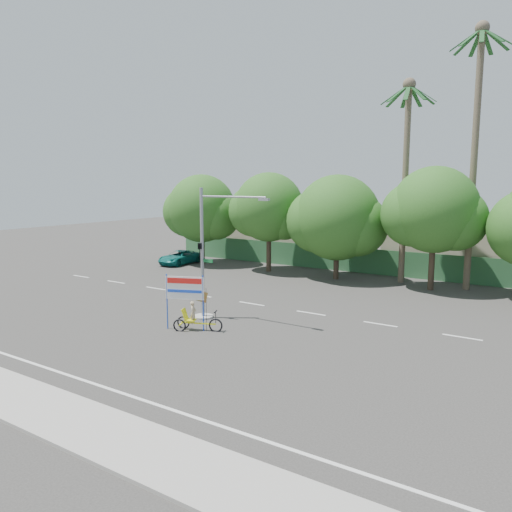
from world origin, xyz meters
The scene contains 14 objects.
ground centered at (0.00, 0.00, 0.00)m, with size 120.00×120.00×0.00m, color #33302D.
sidewalk_near centered at (0.00, -7.50, 0.06)m, with size 50.00×2.40×0.12m, color gray.
fence centered at (0.00, 21.50, 1.00)m, with size 38.00×0.08×2.00m, color #336B3D.
building_left centered at (-10.00, 26.00, 2.00)m, with size 12.00×8.00×4.00m, color #BCAD95.
building_right centered at (8.00, 26.00, 1.80)m, with size 14.00×8.00×3.60m, color #BCAD95.
tree_far_left centered at (-14.05, 18.00, 4.76)m, with size 7.14×6.00×7.96m.
tree_left centered at (-7.05, 18.00, 5.06)m, with size 6.66×5.60×8.07m.
tree_center centered at (-1.05, 18.00, 4.47)m, with size 7.62×6.40×7.85m.
tree_right centered at (5.95, 18.00, 5.24)m, with size 6.90×5.80×8.36m.
palm_tall centered at (8.00, 19.50, 10.46)m, with size 3.73×3.79×17.45m.
palm_short centered at (3.50, 19.50, 8.86)m, with size 3.73×3.79×14.45m.
traffic_signal centered at (-2.20, 3.98, 2.92)m, with size 4.72×1.10×7.00m.
trike_billboard centered at (-1.52, 1.84, 1.14)m, with size 2.70×1.32×2.84m.
pickup_truck centered at (-15.56, 16.67, 0.61)m, with size 2.02×4.37×1.22m, color #0F6E66.
Camera 1 is at (14.31, -16.40, 7.29)m, focal length 35.00 mm.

